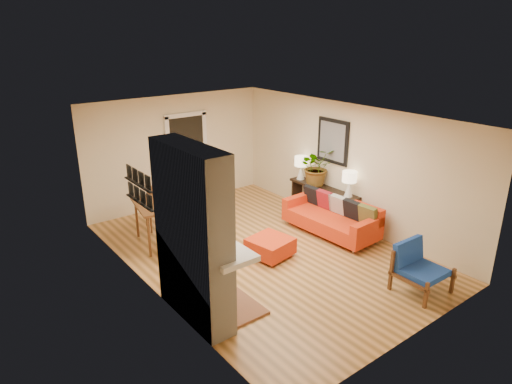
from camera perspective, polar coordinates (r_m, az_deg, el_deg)
room_shell at (r=10.68m, az=-5.44°, el=4.67°), size 6.50×6.50×6.50m
fireplace at (r=6.48m, az=-7.60°, el=-5.81°), size 1.09×1.68×2.60m
sofa at (r=9.56m, az=9.62°, el=-3.05°), size 0.94×2.04×0.79m
ottoman at (r=8.52m, az=1.79°, el=-6.77°), size 0.82×0.82×0.36m
blue_chair at (r=7.87m, az=19.51°, el=-8.56°), size 0.78×0.77×0.80m
dining_table at (r=9.05m, az=-11.70°, el=-2.26°), size 1.06×1.97×1.04m
console_table at (r=10.15m, az=8.40°, el=-0.21°), size 0.34×1.85×0.72m
lamp_near at (r=9.54m, az=11.57°, el=1.37°), size 0.30×0.30×0.54m
lamp_far at (r=10.49m, az=5.64°, el=3.38°), size 0.30×0.30×0.54m
houseplant at (r=10.11m, az=7.63°, el=3.18°), size 0.96×0.90×0.86m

